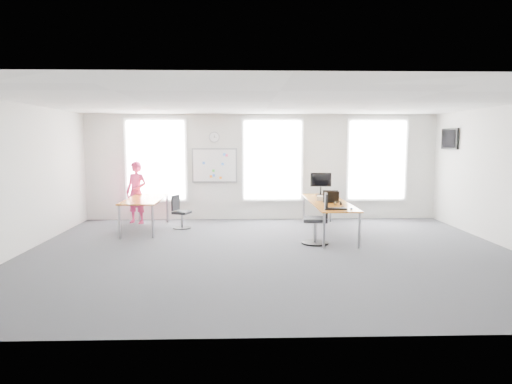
{
  "coord_description": "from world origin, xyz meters",
  "views": [
    {
      "loc": [
        -0.57,
        -9.0,
        2.25
      ],
      "look_at": [
        -0.26,
        1.2,
        1.1
      ],
      "focal_mm": 32.0,
      "sensor_mm": 36.0,
      "label": 1
    }
  ],
  "objects_px": {
    "desk_left": "(145,201)",
    "keyboard": "(336,209)",
    "desk_right": "(328,203)",
    "chair_right": "(318,222)",
    "headphones": "(338,203)",
    "person": "(136,192)",
    "monitor": "(321,182)",
    "chair_left": "(180,214)"
  },
  "relations": [
    {
      "from": "keyboard",
      "to": "headphones",
      "type": "relative_size",
      "value": 2.99
    },
    {
      "from": "person",
      "to": "keyboard",
      "type": "height_order",
      "value": "person"
    },
    {
      "from": "chair_left",
      "to": "keyboard",
      "type": "relative_size",
      "value": 1.79
    },
    {
      "from": "desk_right",
      "to": "monitor",
      "type": "bearing_deg",
      "value": 89.22
    },
    {
      "from": "chair_right",
      "to": "monitor",
      "type": "bearing_deg",
      "value": 176.6
    },
    {
      "from": "desk_left",
      "to": "headphones",
      "type": "bearing_deg",
      "value": -15.64
    },
    {
      "from": "desk_right",
      "to": "headphones",
      "type": "height_order",
      "value": "headphones"
    },
    {
      "from": "desk_right",
      "to": "headphones",
      "type": "distance_m",
      "value": 0.69
    },
    {
      "from": "person",
      "to": "monitor",
      "type": "xyz_separation_m",
      "value": [
        4.98,
        -0.4,
        0.31
      ]
    },
    {
      "from": "chair_left",
      "to": "desk_right",
      "type": "bearing_deg",
      "value": -80.47
    },
    {
      "from": "desk_left",
      "to": "keyboard",
      "type": "xyz_separation_m",
      "value": [
        4.45,
        -1.94,
        0.07
      ]
    },
    {
      "from": "desk_left",
      "to": "chair_left",
      "type": "xyz_separation_m",
      "value": [
        0.85,
        0.16,
        -0.36
      ]
    },
    {
      "from": "desk_right",
      "to": "headphones",
      "type": "bearing_deg",
      "value": -82.18
    },
    {
      "from": "monitor",
      "to": "desk_right",
      "type": "bearing_deg",
      "value": -85.06
    },
    {
      "from": "desk_right",
      "to": "headphones",
      "type": "relative_size",
      "value": 20.26
    },
    {
      "from": "person",
      "to": "desk_right",
      "type": "bearing_deg",
      "value": 5.09
    },
    {
      "from": "chair_right",
      "to": "chair_left",
      "type": "height_order",
      "value": "chair_right"
    },
    {
      "from": "chair_left",
      "to": "keyboard",
      "type": "bearing_deg",
      "value": -98.81
    },
    {
      "from": "desk_left",
      "to": "keyboard",
      "type": "distance_m",
      "value": 4.86
    },
    {
      "from": "chair_left",
      "to": "keyboard",
      "type": "distance_m",
      "value": 4.19
    },
    {
      "from": "desk_left",
      "to": "chair_right",
      "type": "bearing_deg",
      "value": -22.69
    },
    {
      "from": "chair_right",
      "to": "headphones",
      "type": "bearing_deg",
      "value": 137.49
    },
    {
      "from": "person",
      "to": "monitor",
      "type": "relative_size",
      "value": 2.78
    },
    {
      "from": "chair_left",
      "to": "desk_left",
      "type": "bearing_deg",
      "value": 122.07
    },
    {
      "from": "desk_right",
      "to": "keyboard",
      "type": "distance_m",
      "value": 1.33
    },
    {
      "from": "keyboard",
      "to": "person",
      "type": "bearing_deg",
      "value": 152.14
    },
    {
      "from": "desk_right",
      "to": "keyboard",
      "type": "relative_size",
      "value": 6.77
    },
    {
      "from": "desk_left",
      "to": "headphones",
      "type": "xyz_separation_m",
      "value": [
        4.63,
        -1.3,
        0.1
      ]
    },
    {
      "from": "keyboard",
      "to": "monitor",
      "type": "height_order",
      "value": "monitor"
    },
    {
      "from": "keyboard",
      "to": "chair_right",
      "type": "bearing_deg",
      "value": 148.6
    },
    {
      "from": "desk_left",
      "to": "headphones",
      "type": "distance_m",
      "value": 4.81
    },
    {
      "from": "chair_left",
      "to": "person",
      "type": "xyz_separation_m",
      "value": [
        -1.28,
        0.76,
        0.47
      ]
    },
    {
      "from": "chair_right",
      "to": "keyboard",
      "type": "xyz_separation_m",
      "value": [
        0.33,
        -0.22,
        0.31
      ]
    },
    {
      "from": "desk_right",
      "to": "person",
      "type": "xyz_separation_m",
      "value": [
        -4.96,
        1.55,
        0.11
      ]
    },
    {
      "from": "desk_left",
      "to": "keyboard",
      "type": "height_order",
      "value": "keyboard"
    },
    {
      "from": "person",
      "to": "desk_left",
      "type": "bearing_deg",
      "value": -42.86
    },
    {
      "from": "monitor",
      "to": "desk_left",
      "type": "bearing_deg",
      "value": -167.8
    },
    {
      "from": "person",
      "to": "keyboard",
      "type": "relative_size",
      "value": 3.53
    },
    {
      "from": "chair_right",
      "to": "desk_left",
      "type": "bearing_deg",
      "value": -105.18
    },
    {
      "from": "desk_left",
      "to": "chair_left",
      "type": "bearing_deg",
      "value": 10.55
    },
    {
      "from": "desk_right",
      "to": "chair_right",
      "type": "relative_size",
      "value": 2.91
    },
    {
      "from": "chair_left",
      "to": "person",
      "type": "relative_size",
      "value": 0.51
    }
  ]
}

